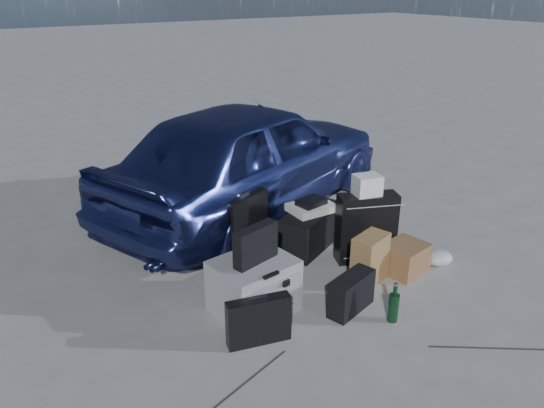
{
  "coord_description": "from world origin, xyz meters",
  "views": [
    {
      "loc": [
        -2.38,
        -2.76,
        2.44
      ],
      "look_at": [
        -0.08,
        0.85,
        0.62
      ],
      "focal_mm": 35.0,
      "sensor_mm": 36.0,
      "label": 1
    }
  ],
  "objects_px": {
    "car": "(251,156)",
    "briefcase": "(259,321)",
    "duffel_bag": "(311,229)",
    "green_bottle": "(394,303)",
    "pelican_case": "(254,286)",
    "suitcase_left": "(244,227)",
    "cardboard_box": "(405,258)",
    "suitcase_right": "(366,228)"
  },
  "relations": [
    {
      "from": "car",
      "to": "briefcase",
      "type": "distance_m",
      "value": 2.49
    },
    {
      "from": "duffel_bag",
      "to": "green_bottle",
      "type": "height_order",
      "value": "duffel_bag"
    },
    {
      "from": "briefcase",
      "to": "duffel_bag",
      "type": "xyz_separation_m",
      "value": [
        1.21,
        1.02,
        0.01
      ]
    },
    {
      "from": "green_bottle",
      "to": "duffel_bag",
      "type": "bearing_deg",
      "value": 81.46
    },
    {
      "from": "car",
      "to": "pelican_case",
      "type": "xyz_separation_m",
      "value": [
        -1.01,
        -1.76,
        -0.42
      ]
    },
    {
      "from": "suitcase_left",
      "to": "green_bottle",
      "type": "height_order",
      "value": "suitcase_left"
    },
    {
      "from": "green_bottle",
      "to": "car",
      "type": "bearing_deg",
      "value": 85.81
    },
    {
      "from": "cardboard_box",
      "to": "green_bottle",
      "type": "xyz_separation_m",
      "value": [
        -0.62,
        -0.49,
        0.02
      ]
    },
    {
      "from": "pelican_case",
      "to": "green_bottle",
      "type": "height_order",
      "value": "pelican_case"
    },
    {
      "from": "car",
      "to": "pelican_case",
      "type": "distance_m",
      "value": 2.07
    },
    {
      "from": "suitcase_left",
      "to": "car",
      "type": "bearing_deg",
      "value": 35.76
    },
    {
      "from": "suitcase_right",
      "to": "cardboard_box",
      "type": "relative_size",
      "value": 1.79
    },
    {
      "from": "briefcase",
      "to": "green_bottle",
      "type": "relative_size",
      "value": 1.47
    },
    {
      "from": "pelican_case",
      "to": "duffel_bag",
      "type": "height_order",
      "value": "pelican_case"
    },
    {
      "from": "suitcase_left",
      "to": "duffel_bag",
      "type": "xyz_separation_m",
      "value": [
        0.67,
        -0.14,
        -0.13
      ]
    },
    {
      "from": "suitcase_right",
      "to": "green_bottle",
      "type": "height_order",
      "value": "suitcase_right"
    },
    {
      "from": "briefcase",
      "to": "duffel_bag",
      "type": "bearing_deg",
      "value": 53.02
    },
    {
      "from": "suitcase_left",
      "to": "green_bottle",
      "type": "relative_size",
      "value": 2.03
    },
    {
      "from": "car",
      "to": "cardboard_box",
      "type": "distance_m",
      "value": 2.08
    },
    {
      "from": "suitcase_right",
      "to": "duffel_bag",
      "type": "xyz_separation_m",
      "value": [
        -0.28,
        0.48,
        -0.14
      ]
    },
    {
      "from": "car",
      "to": "duffel_bag",
      "type": "distance_m",
      "value": 1.2
    },
    {
      "from": "car",
      "to": "green_bottle",
      "type": "relative_size",
      "value": 11.77
    },
    {
      "from": "suitcase_left",
      "to": "green_bottle",
      "type": "xyz_separation_m",
      "value": [
        0.47,
        -1.49,
        -0.16
      ]
    },
    {
      "from": "briefcase",
      "to": "pelican_case",
      "type": "bearing_deg",
      "value": 76.92
    },
    {
      "from": "car",
      "to": "briefcase",
      "type": "bearing_deg",
      "value": 129.48
    },
    {
      "from": "car",
      "to": "suitcase_left",
      "type": "height_order",
      "value": "car"
    },
    {
      "from": "briefcase",
      "to": "suitcase_right",
      "type": "xyz_separation_m",
      "value": [
        1.49,
        0.53,
        0.15
      ]
    },
    {
      "from": "suitcase_left",
      "to": "suitcase_right",
      "type": "relative_size",
      "value": 0.99
    },
    {
      "from": "suitcase_right",
      "to": "suitcase_left",
      "type": "bearing_deg",
      "value": 168.37
    },
    {
      "from": "car",
      "to": "suitcase_left",
      "type": "distance_m",
      "value": 1.21
    },
    {
      "from": "car",
      "to": "suitcase_right",
      "type": "height_order",
      "value": "car"
    },
    {
      "from": "suitcase_left",
      "to": "cardboard_box",
      "type": "xyz_separation_m",
      "value": [
        1.09,
        -1.0,
        -0.19
      ]
    },
    {
      "from": "duffel_bag",
      "to": "pelican_case",
      "type": "bearing_deg",
      "value": -173.95
    },
    {
      "from": "cardboard_box",
      "to": "duffel_bag",
      "type": "bearing_deg",
      "value": 115.97
    },
    {
      "from": "car",
      "to": "cardboard_box",
      "type": "height_order",
      "value": "car"
    },
    {
      "from": "car",
      "to": "suitcase_right",
      "type": "xyz_separation_m",
      "value": [
        0.3,
        -1.6,
        -0.31
      ]
    },
    {
      "from": "car",
      "to": "pelican_case",
      "type": "height_order",
      "value": "car"
    },
    {
      "from": "suitcase_right",
      "to": "green_bottle",
      "type": "bearing_deg",
      "value": -97.04
    },
    {
      "from": "suitcase_left",
      "to": "cardboard_box",
      "type": "bearing_deg",
      "value": -63.3
    },
    {
      "from": "duffel_bag",
      "to": "green_bottle",
      "type": "xyz_separation_m",
      "value": [
        -0.2,
        -1.35,
        -0.03
      ]
    },
    {
      "from": "suitcase_left",
      "to": "green_bottle",
      "type": "bearing_deg",
      "value": -93.36
    },
    {
      "from": "briefcase",
      "to": "duffel_bag",
      "type": "height_order",
      "value": "duffel_bag"
    }
  ]
}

